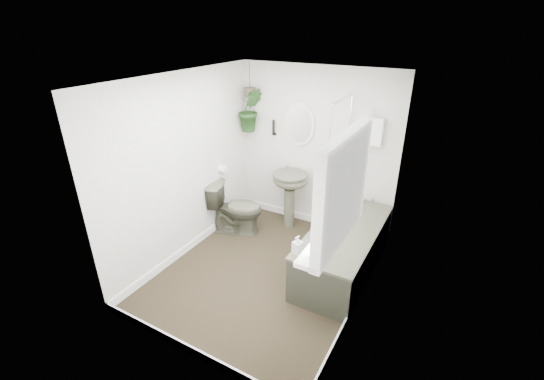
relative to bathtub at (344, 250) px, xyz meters
The scene contains 22 objects.
floor 0.99m from the bathtub, 147.99° to the right, with size 2.30×2.80×0.02m, color black.
ceiling 2.23m from the bathtub, 147.99° to the right, with size 2.30×2.80×0.02m, color white.
wall_back 1.49m from the bathtub, 131.32° to the left, with size 2.30×0.02×2.30m, color silver.
wall_front 2.24m from the bathtub, 112.73° to the right, with size 2.30×0.02×2.30m, color silver.
wall_left 2.20m from the bathtub, 165.69° to the right, with size 0.02×2.80×2.30m, color silver.
wall_right 1.06m from the bathtub, 54.25° to the right, with size 0.02×2.80×2.30m, color silver.
skirting 0.97m from the bathtub, 147.99° to the right, with size 2.30×2.80×0.10m, color white.
bathtub is the anchor object (origin of this frame).
bath_screen 1.15m from the bathtub, 123.96° to the left, with size 0.04×0.72×1.40m, color silver, non-canonical shape.
shower_box 1.51m from the bathtub, 90.00° to the left, with size 0.20×0.10×0.35m, color white.
oval_mirror 1.83m from the bathtub, 140.45° to the left, with size 0.46×0.03×0.62m, color silver.
wall_sconce 2.02m from the bathtub, 149.39° to the left, with size 0.04×0.04×0.22m, color black.
toilet_roll_holder 2.01m from the bathtub, behind, with size 0.11×0.11×0.11m, color white.
window_recess 1.84m from the bathtub, 76.41° to the right, with size 0.08×1.00×0.90m, color white.
window_sill 1.54m from the bathtub, 79.61° to the right, with size 0.18×1.00×0.04m, color white.
window_blinds 1.83m from the bathtub, 78.46° to the right, with size 0.01×0.86×0.76m, color white.
toilet 1.66m from the bathtub, behind, with size 0.42×0.74×0.75m, color #4A4B3B.
pedestal_sink 1.23m from the bathtub, 149.37° to the left, with size 0.50×0.43×0.85m, color #4A4B3B, non-canonical shape.
sill_plant 1.41m from the bathtub, 79.22° to the right, with size 0.20×0.17×0.22m, color black.
hanging_plant 2.35m from the bathtub, 157.04° to the left, with size 0.34×0.28×0.62m, color black.
soap_bottle 0.86m from the bathtub, 112.20° to the right, with size 0.09×0.09×0.21m, color black.
hanging_pot 2.50m from the bathtub, 157.04° to the left, with size 0.16×0.16×0.12m, color #493D33.
Camera 1 is at (1.83, -3.12, 2.82)m, focal length 24.00 mm.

